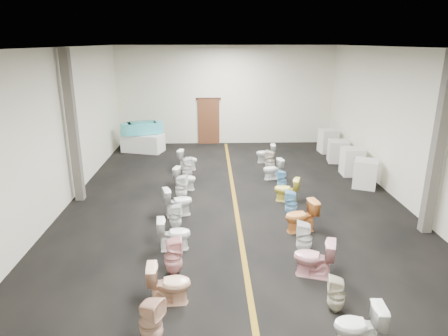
{
  "coord_description": "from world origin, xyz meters",
  "views": [
    {
      "loc": [
        -0.72,
        -10.6,
        4.65
      ],
      "look_at": [
        -0.32,
        1.0,
        0.96
      ],
      "focal_mm": 32.0,
      "sensor_mm": 36.0,
      "label": 1
    }
  ],
  "objects": [
    {
      "name": "column_right",
      "position": [
        4.75,
        -1.5,
        2.25
      ],
      "size": [
        0.25,
        0.25,
        4.5
      ],
      "primitive_type": "cube",
      "color": "#59544C",
      "rests_on": "floor"
    },
    {
      "name": "toilet_left_9",
      "position": [
        -1.56,
        2.76,
        0.4
      ],
      "size": [
        0.46,
        0.45,
        0.79
      ],
      "primitive_type": "imported",
      "rotation": [
        0.0,
        0.0,
        1.88
      ],
      "color": "silver",
      "rests_on": "floor"
    },
    {
      "name": "wall_right",
      "position": [
        5.0,
        0.0,
        2.25
      ],
      "size": [
        0.0,
        16.0,
        16.0
      ],
      "primitive_type": "plane",
      "rotation": [
        1.57,
        0.0,
        -1.57
      ],
      "color": "beige",
      "rests_on": "ground"
    },
    {
      "name": "column_left",
      "position": [
        -4.75,
        1.0,
        2.25
      ],
      "size": [
        0.25,
        0.25,
        4.5
      ],
      "primitive_type": "cube",
      "color": "#59544C",
      "rests_on": "floor"
    },
    {
      "name": "toilet_left_1",
      "position": [
        -1.7,
        -5.29,
        0.42
      ],
      "size": [
        0.51,
        0.5,
        0.83
      ],
      "primitive_type": "imported",
      "rotation": [
        0.0,
        0.0,
        1.14
      ],
      "color": "#D7A489",
      "rests_on": "floor"
    },
    {
      "name": "wall_back",
      "position": [
        0.0,
        8.0,
        2.25
      ],
      "size": [
        10.0,
        0.0,
        10.0
      ],
      "primitive_type": "plane",
      "rotation": [
        1.57,
        0.0,
        0.0
      ],
      "color": "beige",
      "rests_on": "ground"
    },
    {
      "name": "toilet_left_2",
      "position": [
        -1.51,
        -4.24,
        0.4
      ],
      "size": [
        0.82,
        0.5,
        0.81
      ],
      "primitive_type": "imported",
      "rotation": [
        0.0,
        0.0,
        1.63
      ],
      "color": "beige",
      "rests_on": "floor"
    },
    {
      "name": "toilet_right_11",
      "position": [
        1.48,
        4.69,
        0.38
      ],
      "size": [
        0.76,
        0.46,
        0.76
      ],
      "primitive_type": "imported",
      "rotation": [
        0.0,
        0.0,
        -1.62
      ],
      "color": "silver",
      "rests_on": "floor"
    },
    {
      "name": "toilet_right_1",
      "position": [
        1.57,
        -5.47,
        0.39
      ],
      "size": [
        0.79,
        0.48,
        0.78
      ],
      "primitive_type": "imported",
      "rotation": [
        0.0,
        0.0,
        -1.63
      ],
      "color": "white",
      "rests_on": "floor"
    },
    {
      "name": "toilet_right_2",
      "position": [
        1.49,
        -4.59,
        0.35
      ],
      "size": [
        0.38,
        0.38,
        0.7
      ],
      "primitive_type": "imported",
      "rotation": [
        0.0,
        0.0,
        -1.81
      ],
      "color": "beige",
      "rests_on": "floor"
    },
    {
      "name": "toilet_right_9",
      "position": [
        1.46,
        2.69,
        0.36
      ],
      "size": [
        0.79,
        0.57,
        0.72
      ],
      "primitive_type": "imported",
      "rotation": [
        0.0,
        0.0,
        -1.32
      ],
      "color": "white",
      "rests_on": "floor"
    },
    {
      "name": "appliance_crate_d",
      "position": [
        4.4,
        6.16,
        0.5
      ],
      "size": [
        0.77,
        0.77,
        1.01
      ],
      "primitive_type": "cube",
      "rotation": [
        0.0,
        0.0,
        0.09
      ],
      "color": "silver",
      "rests_on": "floor"
    },
    {
      "name": "toilet_left_7",
      "position": [
        -1.63,
        0.82,
        0.4
      ],
      "size": [
        0.45,
        0.44,
        0.81
      ],
      "primitive_type": "imported",
      "rotation": [
        0.0,
        0.0,
        1.33
      ],
      "color": "white",
      "rests_on": "floor"
    },
    {
      "name": "toilet_right_5",
      "position": [
        1.56,
        -1.41,
        0.42
      ],
      "size": [
        0.9,
        0.62,
        0.84
      ],
      "primitive_type": "imported",
      "rotation": [
        0.0,
        0.0,
        -1.37
      ],
      "color": "orange",
      "rests_on": "floor"
    },
    {
      "name": "toilet_left_3",
      "position": [
        -1.52,
        -3.27,
        0.42
      ],
      "size": [
        0.43,
        0.42,
        0.83
      ],
      "primitive_type": "imported",
      "rotation": [
        0.0,
        0.0,
        1.7
      ],
      "color": "pink",
      "rests_on": "floor"
    },
    {
      "name": "toilet_left_6",
      "position": [
        -1.65,
        -0.3,
        0.41
      ],
      "size": [
        0.9,
        0.67,
        0.82
      ],
      "primitive_type": "imported",
      "rotation": [
        0.0,
        0.0,
        1.86
      ],
      "color": "white",
      "rests_on": "floor"
    },
    {
      "name": "toilet_right_7",
      "position": [
        1.56,
        0.6,
        0.38
      ],
      "size": [
        0.84,
        0.64,
        0.76
      ],
      "primitive_type": "imported",
      "rotation": [
        0.0,
        0.0,
        -1.9
      ],
      "color": "#F5E552",
      "rests_on": "floor"
    },
    {
      "name": "back_door",
      "position": [
        -0.8,
        7.94,
        1.05
      ],
      "size": [
        1.0,
        0.1,
        2.1
      ],
      "primitive_type": "cube",
      "color": "#562D19",
      "rests_on": "floor"
    },
    {
      "name": "toilet_left_5",
      "position": [
        -1.65,
        -1.2,
        0.35
      ],
      "size": [
        0.36,
        0.35,
        0.7
      ],
      "primitive_type": "imported",
      "rotation": [
        0.0,
        0.0,
        1.45
      ],
      "color": "white",
      "rests_on": "floor"
    },
    {
      "name": "appliance_crate_c",
      "position": [
        4.4,
        4.71,
        0.43
      ],
      "size": [
        0.88,
        0.88,
        0.87
      ],
      "primitive_type": "cube",
      "rotation": [
        0.0,
        0.0,
        -0.17
      ],
      "color": "silver",
      "rests_on": "floor"
    },
    {
      "name": "door_frame",
      "position": [
        -0.8,
        7.95,
        2.12
      ],
      "size": [
        1.15,
        0.08,
        0.1
      ],
      "primitive_type": "cube",
      "color": "#331C11",
      "rests_on": "back_door"
    },
    {
      "name": "toilet_left_4",
      "position": [
        -1.59,
        -2.21,
        0.39
      ],
      "size": [
        0.8,
        0.51,
        0.78
      ],
      "primitive_type": "imported",
      "rotation": [
        0.0,
        0.0,
        1.67
      ],
      "color": "white",
      "rests_on": "floor"
    },
    {
      "name": "toilet_right_4",
      "position": [
        1.38,
        -2.55,
        0.4
      ],
      "size": [
        0.43,
        0.43,
        0.8
      ],
      "primitive_type": "imported",
      "rotation": [
        0.0,
        0.0,
        -1.78
      ],
      "color": "white",
      "rests_on": "floor"
    },
    {
      "name": "aisle_stripe",
      "position": [
        0.0,
        0.0,
        0.0
      ],
      "size": [
        0.12,
        15.6,
        0.01
      ],
      "primitive_type": "cube",
      "color": "brown",
      "rests_on": "floor"
    },
    {
      "name": "toilet_left_10",
      "position": [
        -1.59,
        3.92,
        0.37
      ],
      "size": [
        0.82,
        0.6,
        0.75
      ],
      "primitive_type": "imported",
      "rotation": [
        0.0,
        0.0,
        1.3
      ],
      "color": "white",
      "rests_on": "floor"
    },
    {
      "name": "appliance_crate_a",
      "position": [
        4.4,
        1.77,
        0.47
      ],
      "size": [
        0.96,
        0.96,
        0.93
      ],
      "primitive_type": "cube",
      "rotation": [
        0.0,
        0.0,
        -0.42
      ],
      "color": "white",
      "rests_on": "floor"
    },
    {
      "name": "display_table",
      "position": [
        -3.7,
        6.57,
        0.39
      ],
      "size": [
        1.93,
        1.35,
        0.78
      ],
      "primitive_type": "cube",
      "rotation": [
        0.0,
        0.0,
        -0.3
      ],
      "color": "white",
      "rests_on": "floor"
    },
    {
      "name": "appliance_crate_b",
      "position": [
        4.4,
        3.08,
        0.49
      ],
      "size": [
        0.75,
        0.75,
        0.99
      ],
      "primitive_type": "cube",
      "rotation": [
        0.0,
        0.0,
        -0.04
      ],
      "color": "silver",
      "rests_on": "floor"
    },
    {
      "name": "toilet_right_10",
      "position": [
        1.5,
        3.59,
        0.4
      ],
      "size": [
        0.48,
        0.47,
        0.79
      ],
      "primitive_type": "imported",
      "rotation": [
        0.0,
        0.0,
        -1.97
      ],
      "color": "beige",
      "rests_on": "floor"
    },
    {
      "name": "toilet_left_8",
      "position": [
        -1.57,
        1.77,
        0.37
      ],
      "size": [
        0.81,
        0.59,
        0.74
      ],
      "primitive_type": "imported",
      "rotation": [
        0.0,
        0.0,
        1.3
      ],
      "color": "white",
      "rests_on": "floor"
    },
    {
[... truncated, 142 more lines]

